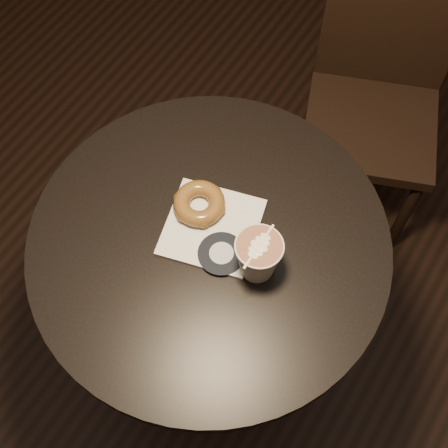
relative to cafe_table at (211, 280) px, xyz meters
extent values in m
plane|color=black|center=(0.00, 0.00, -0.55)|extent=(4.50, 4.50, 0.00)
cylinder|color=black|center=(0.00, 0.00, 0.18)|extent=(0.70, 0.70, 0.03)
cylinder|color=black|center=(0.00, 0.00, -0.18)|extent=(0.07, 0.07, 0.70)
cylinder|color=black|center=(0.00, 0.00, -0.54)|extent=(0.44, 0.44, 0.02)
cube|color=black|center=(0.08, 0.68, -0.14)|extent=(0.47, 0.47, 0.04)
cube|color=black|center=(0.02, 0.83, 0.12)|extent=(0.35, 0.17, 0.49)
cylinder|color=black|center=(0.00, 0.48, -0.35)|extent=(0.03, 0.03, 0.41)
cylinder|color=black|center=(0.28, 0.60, -0.35)|extent=(0.03, 0.03, 0.41)
cylinder|color=black|center=(-0.12, 0.77, -0.35)|extent=(0.03, 0.03, 0.41)
cylinder|color=black|center=(0.17, 0.88, -0.35)|extent=(0.03, 0.03, 0.41)
cube|color=white|center=(-0.01, 0.03, 0.20)|extent=(0.21, 0.21, 0.01)
torus|color=brown|center=(-0.05, 0.05, 0.22)|extent=(0.10, 0.10, 0.03)
camera|label=1|loc=(0.31, -0.43, 1.27)|focal=50.00mm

